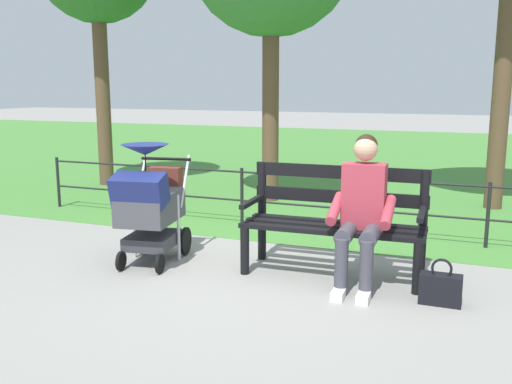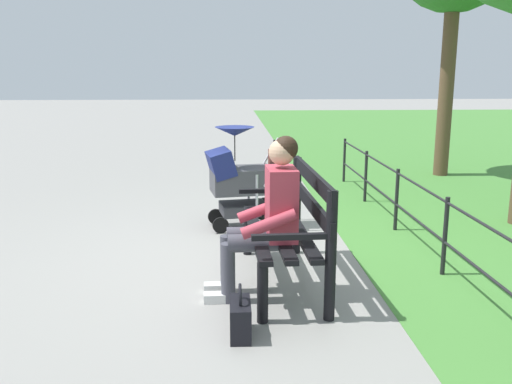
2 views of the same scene
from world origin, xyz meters
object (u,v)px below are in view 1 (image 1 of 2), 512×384
park_bench (335,216)px  stroller (150,202)px  person_on_bench (362,207)px  handbag (440,288)px

park_bench → stroller: bearing=12.4°
park_bench → person_on_bench: bearing=141.1°
person_on_bench → handbag: size_ratio=3.45×
park_bench → stroller: size_ratio=1.41×
park_bench → handbag: size_ratio=4.37×
stroller → park_bench: bearing=-167.6°
park_bench → person_on_bench: person_on_bench is taller
person_on_bench → stroller: bearing=4.3°
stroller → handbag: stroller is taller
park_bench → handbag: park_bench is taller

